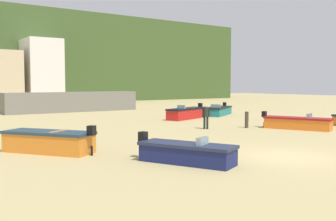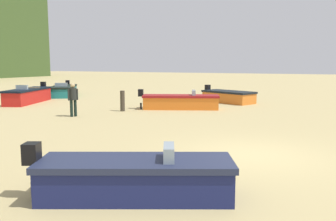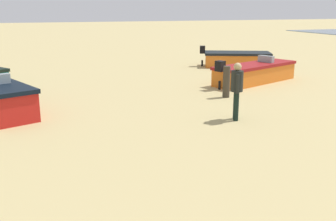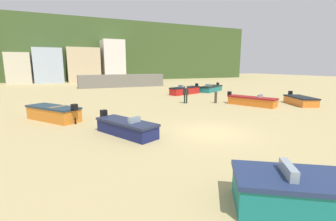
{
  "view_description": "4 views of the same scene",
  "coord_description": "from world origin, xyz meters",
  "px_view_note": "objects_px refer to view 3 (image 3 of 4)",
  "views": [
    {
      "loc": [
        -13.0,
        -9.99,
        2.98
      ],
      "look_at": [
        2.85,
        12.77,
        1.07
      ],
      "focal_mm": 41.35,
      "sensor_mm": 36.0,
      "label": 1
    },
    {
      "loc": [
        -9.92,
        -1.98,
        2.57
      ],
      "look_at": [
        4.8,
        4.96,
        0.41
      ],
      "focal_mm": 38.13,
      "sensor_mm": 36.0,
      "label": 2
    },
    {
      "loc": [
        -6.05,
        14.87,
        3.11
      ],
      "look_at": [
        3.26,
        11.61,
        0.54
      ],
      "focal_mm": 42.7,
      "sensor_mm": 36.0,
      "label": 3
    },
    {
      "loc": [
        -7.05,
        -10.22,
        3.5
      ],
      "look_at": [
        -0.67,
        4.06,
        0.55
      ],
      "focal_mm": 25.15,
      "sensor_mm": 36.0,
      "label": 4
    }
  ],
  "objects_px": {
    "boat_orange_3": "(255,73)",
    "beach_walker_foreground": "(237,87)",
    "boat_orange_5": "(237,59)",
    "mooring_post_mid_beach": "(226,82)"
  },
  "relations": [
    {
      "from": "boat_orange_3",
      "to": "beach_walker_foreground",
      "type": "bearing_deg",
      "value": -58.78
    },
    {
      "from": "boat_orange_3",
      "to": "boat_orange_5",
      "type": "distance_m",
      "value": 4.63
    },
    {
      "from": "boat_orange_3",
      "to": "boat_orange_5",
      "type": "xyz_separation_m",
      "value": [
        4.37,
        -1.54,
        -0.02
      ]
    },
    {
      "from": "mooring_post_mid_beach",
      "to": "beach_walker_foreground",
      "type": "bearing_deg",
      "value": 157.96
    },
    {
      "from": "mooring_post_mid_beach",
      "to": "boat_orange_3",
      "type": "bearing_deg",
      "value": -48.75
    },
    {
      "from": "boat_orange_5",
      "to": "beach_walker_foreground",
      "type": "xyz_separation_m",
      "value": [
        -9.22,
        5.09,
        0.56
      ]
    },
    {
      "from": "beach_walker_foreground",
      "to": "mooring_post_mid_beach",
      "type": "bearing_deg",
      "value": 2.51
    },
    {
      "from": "boat_orange_5",
      "to": "mooring_post_mid_beach",
      "type": "height_order",
      "value": "mooring_post_mid_beach"
    },
    {
      "from": "boat_orange_3",
      "to": "mooring_post_mid_beach",
      "type": "relative_size",
      "value": 4.05
    },
    {
      "from": "beach_walker_foreground",
      "to": "boat_orange_3",
      "type": "bearing_deg",
      "value": -11.68
    }
  ]
}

